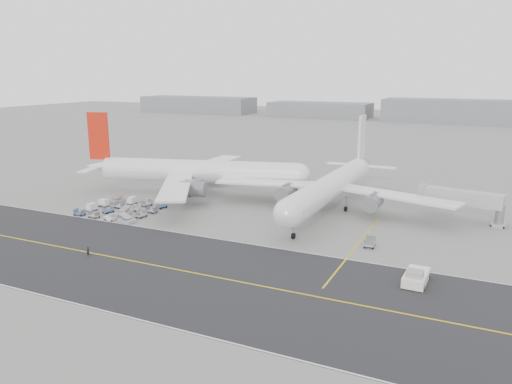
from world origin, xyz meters
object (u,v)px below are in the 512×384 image
at_px(airliner_b, 332,186).
at_px(pushback_tug, 416,277).
at_px(airliner_a, 194,171).
at_px(jet_bridge, 462,199).
at_px(ground_crew_a, 88,252).

distance_m(airliner_b, pushback_tug, 41.23).
relative_size(airliner_a, airliner_b, 1.02).
xyz_separation_m(airliner_a, pushback_tug, (59.47, -34.30, -4.89)).
xyz_separation_m(jet_bridge, ground_crew_a, (-55.51, -49.34, -3.80)).
height_order(pushback_tug, jet_bridge, jet_bridge).
bearing_deg(airliner_a, pushback_tug, -135.21).
xyz_separation_m(airliner_a, airliner_b, (36.38, -0.45, -0.27)).
distance_m(pushback_tug, ground_crew_a, 53.08).
height_order(pushback_tug, ground_crew_a, pushback_tug).
height_order(airliner_a, ground_crew_a, airliner_a).
bearing_deg(pushback_tug, ground_crew_a, -164.85).
height_order(airliner_b, jet_bridge, airliner_b).
distance_m(airliner_a, airliner_b, 36.38).
height_order(airliner_a, pushback_tug, airliner_a).
distance_m(jet_bridge, ground_crew_a, 74.36).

